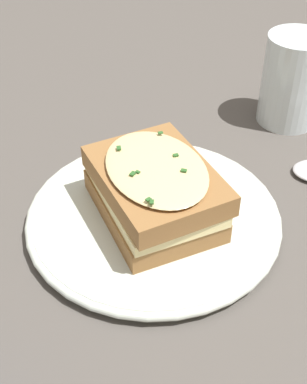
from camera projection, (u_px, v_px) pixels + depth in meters
The scene contains 4 objects.
ground_plane at pixel (124, 226), 0.55m from camera, with size 2.40×2.40×0.00m, color #514C47.
dinner_plate at pixel (154, 217), 0.54m from camera, with size 0.26×0.26×0.01m.
sandwich at pixel (155, 190), 0.52m from camera, with size 0.17×0.15×0.07m.
water_glass at pixel (292, 80), 0.66m from camera, with size 0.08×0.08×0.11m, color silver.
Camera 1 is at (0.26, -0.30, 0.38)m, focal length 50.00 mm.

